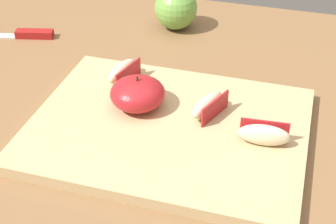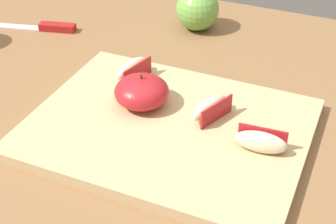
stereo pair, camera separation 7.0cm
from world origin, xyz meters
name	(u,v)px [view 1 (the left image)]	position (x,y,z in m)	size (l,w,h in m)	color
dining_table	(148,150)	(0.00, 0.00, 0.65)	(1.28, 0.78, 0.76)	brown
cutting_board	(168,128)	(0.06, -0.09, 0.77)	(0.38, 0.30, 0.02)	tan
apple_half_skin_up	(138,93)	(0.01, -0.06, 0.80)	(0.08, 0.08, 0.05)	#B21E23
apple_wedge_back	(264,134)	(0.19, -0.09, 0.79)	(0.07, 0.03, 0.03)	beige
apple_wedge_right	(209,105)	(0.11, -0.05, 0.79)	(0.05, 0.07, 0.03)	beige
apple_wedge_left	(123,72)	(-0.04, 0.01, 0.79)	(0.04, 0.07, 0.03)	beige
paring_knife	(27,34)	(-0.28, 0.12, 0.77)	(0.16, 0.06, 0.01)	silver
whole_apple_granny_green	(176,8)	(-0.02, 0.24, 0.80)	(0.08, 0.08, 0.09)	#70AD47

